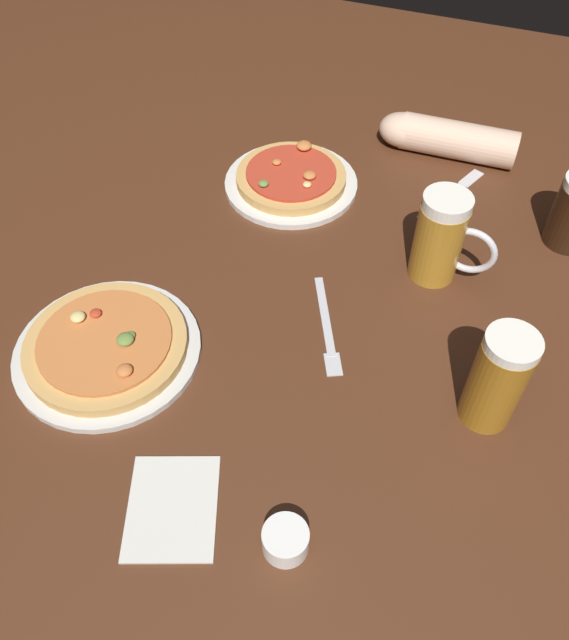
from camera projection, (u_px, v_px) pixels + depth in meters
ground_plane at (284, 334)px, 1.07m from camera, size 2.40×2.40×0.03m
pizza_plate_near at (107, 347)px, 1.02m from camera, size 0.30×0.30×0.05m
pizza_plate_far at (291, 179)px, 1.29m from camera, size 0.27×0.27×0.05m
beer_mug_amber at (442, 238)px, 1.08m from camera, size 0.14×0.08×0.17m
beer_mug_pale at (500, 377)px, 0.89m from camera, size 0.09×0.13×0.17m
ramekin_butter at (286, 540)px, 0.81m from camera, size 0.06×0.06×0.04m
napkin_folded at (172, 507)px, 0.86m from camera, size 0.16×0.18×0.01m
fork_left at (327, 326)px, 1.06m from camera, size 0.11×0.20×0.01m
knife_right at (452, 193)px, 1.28m from camera, size 0.10×0.20×0.01m
diner_arm at (442, 137)px, 1.35m from camera, size 0.29×0.08×0.08m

